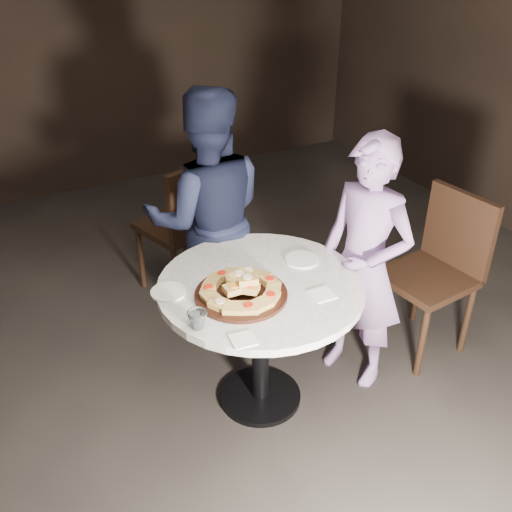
# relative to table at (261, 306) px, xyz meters

# --- Properties ---
(floor) EXTENTS (7.00, 7.00, 0.00)m
(floor) POSITION_rel_table_xyz_m (-0.09, -0.07, -0.64)
(floor) COLOR black
(floor) RESTS_ON ground
(table) EXTENTS (1.22, 1.22, 0.78)m
(table) POSITION_rel_table_xyz_m (0.00, 0.00, 0.00)
(table) COLOR black
(table) RESTS_ON ground
(serving_board) EXTENTS (0.54, 0.54, 0.02)m
(serving_board) POSITION_rel_table_xyz_m (-0.14, -0.06, 0.16)
(serving_board) COLOR black
(serving_board) RESTS_ON table
(focaccia_pile) EXTENTS (0.40, 0.41, 0.11)m
(focaccia_pile) POSITION_rel_table_xyz_m (-0.14, -0.06, 0.20)
(focaccia_pile) COLOR #B48E45
(focaccia_pile) RESTS_ON serving_board
(plate_left) EXTENTS (0.18, 0.18, 0.01)m
(plate_left) POSITION_rel_table_xyz_m (-0.44, 0.14, 0.15)
(plate_left) COLOR white
(plate_left) RESTS_ON table
(plate_right) EXTENTS (0.22, 0.22, 0.01)m
(plate_right) POSITION_rel_table_xyz_m (0.30, 0.09, 0.15)
(plate_right) COLOR white
(plate_right) RESTS_ON table
(water_glass) EXTENTS (0.10, 0.10, 0.08)m
(water_glass) POSITION_rel_table_xyz_m (-0.42, -0.18, 0.19)
(water_glass) COLOR silver
(water_glass) RESTS_ON table
(napkin_near) EXTENTS (0.12, 0.12, 0.01)m
(napkin_near) POSITION_rel_table_xyz_m (-0.29, -0.36, 0.15)
(napkin_near) COLOR white
(napkin_near) RESTS_ON table
(napkin_far) EXTENTS (0.12, 0.12, 0.01)m
(napkin_far) POSITION_rel_table_xyz_m (0.21, -0.24, 0.15)
(napkin_far) COLOR white
(napkin_far) RESTS_ON table
(chair_far) EXTENTS (0.59, 0.61, 1.01)m
(chair_far) POSITION_rel_table_xyz_m (0.08, 1.18, -0.05)
(chair_far) COLOR black
(chair_far) RESTS_ON ground
(chair_right) EXTENTS (0.53, 0.51, 1.00)m
(chair_right) POSITION_rel_table_xyz_m (1.20, -0.04, -0.06)
(chair_right) COLOR black
(chair_right) RESTS_ON ground
(diner_navy) EXTENTS (0.93, 0.82, 1.59)m
(diner_navy) POSITION_rel_table_xyz_m (0.05, 0.75, 0.16)
(diner_navy) COLOR black
(diner_navy) RESTS_ON ground
(diner_teal) EXTENTS (0.51, 0.62, 1.46)m
(diner_teal) POSITION_rel_table_xyz_m (0.61, -0.05, 0.10)
(diner_teal) COLOR #8167A1
(diner_teal) RESTS_ON ground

